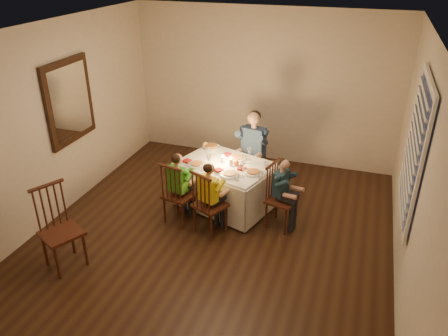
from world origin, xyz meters
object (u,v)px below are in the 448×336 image
(dining_table, at_px, (226,176))
(child_yellow, at_px, (211,231))
(chair_adult, at_px, (252,185))
(adult, at_px, (252,185))
(child_green, at_px, (180,220))
(serving_bowl, at_px, (211,148))
(chair_near_left, at_px, (180,220))
(child_teal, at_px, (280,225))
(chair_near_right, at_px, (211,231))
(chair_end, at_px, (280,225))
(chair_extra, at_px, (68,265))

(dining_table, distance_m, child_yellow, 0.85)
(chair_adult, bearing_deg, adult, 0.00)
(child_green, height_order, child_yellow, child_green)
(chair_adult, bearing_deg, serving_bowl, -143.00)
(chair_near_left, bearing_deg, child_teal, -154.27)
(child_yellow, bearing_deg, child_green, 11.66)
(chair_near_right, distance_m, serving_bowl, 1.36)
(dining_table, bearing_deg, child_teal, -0.51)
(chair_end, bearing_deg, chair_near_right, 131.17)
(child_yellow, distance_m, child_teal, 0.96)
(chair_near_left, relative_size, child_teal, 0.91)
(chair_near_right, xyz_separation_m, chair_end, (0.86, 0.43, 0.00))
(dining_table, bearing_deg, chair_near_left, -110.50)
(chair_end, bearing_deg, chair_extra, 140.75)
(dining_table, xyz_separation_m, serving_bowl, (-0.36, 0.40, 0.22))
(chair_near_left, xyz_separation_m, chair_extra, (-0.89, -1.31, 0.00))
(adult, distance_m, child_yellow, 1.40)
(dining_table, relative_size, chair_end, 1.65)
(chair_end, relative_size, child_green, 0.89)
(dining_table, xyz_separation_m, chair_adult, (0.21, 0.69, -0.48))
(chair_adult, height_order, adult, adult)
(chair_end, relative_size, serving_bowl, 3.99)
(dining_table, relative_size, child_green, 1.48)
(child_green, bearing_deg, serving_bowl, -83.55)
(child_yellow, distance_m, serving_bowl, 1.36)
(chair_near_right, relative_size, child_yellow, 0.91)
(chair_near_left, xyz_separation_m, chair_near_right, (0.49, -0.11, 0.00))
(chair_end, relative_size, adult, 0.74)
(chair_near_left, relative_size, chair_end, 1.00)
(dining_table, relative_size, chair_near_right, 1.65)
(adult, bearing_deg, serving_bowl, -143.00)
(dining_table, bearing_deg, chair_extra, -108.25)
(child_yellow, relative_size, serving_bowl, 4.41)
(chair_near_left, distance_m, chair_extra, 1.58)
(chair_near_right, height_order, child_green, child_green)
(dining_table, xyz_separation_m, child_yellow, (0.02, -0.71, -0.48))
(child_teal, relative_size, serving_bowl, 4.38)
(dining_table, height_order, child_green, dining_table)
(adult, distance_m, child_green, 1.45)
(child_green, relative_size, child_teal, 1.02)
(child_green, bearing_deg, child_yellow, -179.99)
(chair_adult, bearing_deg, child_teal, -45.17)
(child_teal, bearing_deg, chair_near_right, 131.17)
(chair_adult, relative_size, adult, 0.74)
(chair_end, xyz_separation_m, child_yellow, (-0.86, -0.43, 0.00))
(chair_near_right, height_order, child_yellow, child_yellow)
(chair_adult, distance_m, chair_near_right, 1.40)
(child_green, bearing_deg, chair_extra, 67.93)
(chair_adult, distance_m, child_green, 1.45)
(child_yellow, bearing_deg, chair_near_right, -0.00)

